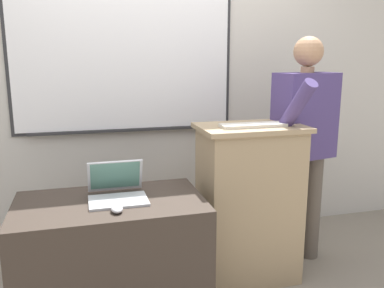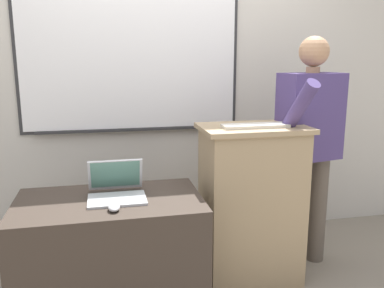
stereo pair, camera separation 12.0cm
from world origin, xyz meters
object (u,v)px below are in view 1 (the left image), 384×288
(laptop, at_px, (117,188))
(wireless_keyboard, at_px, (253,125))
(side_desk, at_px, (113,260))
(computer_mouse_by_laptop, at_px, (117,209))
(lectern_podium, at_px, (249,203))
(person_presenter, at_px, (304,137))

(laptop, xyz_separation_m, wireless_keyboard, (0.85, 0.11, 0.29))
(side_desk, bearing_deg, computer_mouse_by_laptop, -82.49)
(lectern_podium, bearing_deg, laptop, -168.93)
(lectern_podium, distance_m, computer_mouse_by_laptop, 0.99)
(person_presenter, relative_size, computer_mouse_by_laptop, 15.99)
(computer_mouse_by_laptop, bearing_deg, side_desk, 97.51)
(wireless_keyboard, bearing_deg, side_desk, -169.88)
(laptop, xyz_separation_m, computer_mouse_by_laptop, (-0.02, -0.22, -0.04))
(computer_mouse_by_laptop, bearing_deg, laptop, 84.58)
(lectern_podium, height_order, laptop, lectern_podium)
(lectern_podium, xyz_separation_m, side_desk, (-0.91, -0.21, -0.17))
(person_presenter, relative_size, laptop, 5.14)
(wireless_keyboard, bearing_deg, laptop, -172.37)
(wireless_keyboard, height_order, computer_mouse_by_laptop, wireless_keyboard)
(lectern_podium, distance_m, person_presenter, 0.61)
(side_desk, bearing_deg, person_presenter, 13.50)
(side_desk, height_order, person_presenter, person_presenter)
(lectern_podium, relative_size, laptop, 3.35)
(laptop, distance_m, wireless_keyboard, 0.91)
(wireless_keyboard, bearing_deg, person_presenter, 19.81)
(lectern_podium, height_order, person_presenter, person_presenter)
(side_desk, bearing_deg, wireless_keyboard, 10.12)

